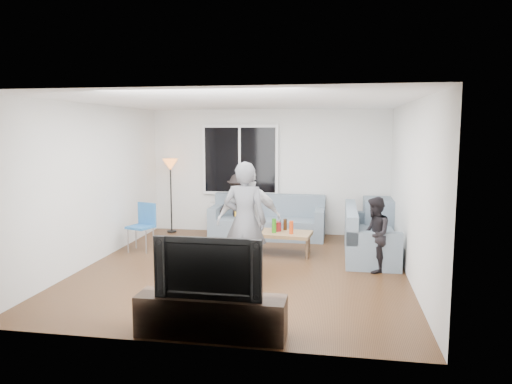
% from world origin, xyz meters
% --- Properties ---
extents(floor, '(5.00, 5.50, 0.04)m').
position_xyz_m(floor, '(0.00, 0.00, -0.02)').
color(floor, '#56351C').
rests_on(floor, ground).
extents(ceiling, '(5.00, 5.50, 0.04)m').
position_xyz_m(ceiling, '(0.00, 0.00, 2.62)').
color(ceiling, white).
rests_on(ceiling, ground).
extents(wall_back, '(5.00, 0.04, 2.60)m').
position_xyz_m(wall_back, '(0.00, 2.77, 1.30)').
color(wall_back, silver).
rests_on(wall_back, ground).
extents(wall_front, '(5.00, 0.04, 2.60)m').
position_xyz_m(wall_front, '(0.00, -2.77, 1.30)').
color(wall_front, silver).
rests_on(wall_front, ground).
extents(wall_left, '(0.04, 5.50, 2.60)m').
position_xyz_m(wall_left, '(-2.52, 0.00, 1.30)').
color(wall_left, silver).
rests_on(wall_left, ground).
extents(wall_right, '(0.04, 5.50, 2.60)m').
position_xyz_m(wall_right, '(2.52, 0.00, 1.30)').
color(wall_right, silver).
rests_on(wall_right, ground).
extents(window_frame, '(1.62, 0.06, 1.47)m').
position_xyz_m(window_frame, '(-0.60, 2.69, 1.55)').
color(window_frame, white).
rests_on(window_frame, wall_back).
extents(window_glass, '(1.50, 0.02, 1.35)m').
position_xyz_m(window_glass, '(-0.60, 2.65, 1.55)').
color(window_glass, black).
rests_on(window_glass, window_frame).
extents(window_mullion, '(0.05, 0.03, 1.35)m').
position_xyz_m(window_mullion, '(-0.60, 2.64, 1.55)').
color(window_mullion, white).
rests_on(window_mullion, window_frame).
extents(radiator, '(1.30, 0.12, 0.62)m').
position_xyz_m(radiator, '(-0.60, 2.65, 0.31)').
color(radiator, silver).
rests_on(radiator, floor).
extents(potted_plant, '(0.23, 0.19, 0.38)m').
position_xyz_m(potted_plant, '(-0.35, 2.62, 0.81)').
color(potted_plant, '#336B2B').
rests_on(potted_plant, radiator).
extents(vase, '(0.18, 0.18, 0.16)m').
position_xyz_m(vase, '(-0.85, 2.62, 0.70)').
color(vase, white).
rests_on(vase, radiator).
extents(sofa_back_section, '(2.30, 0.85, 0.85)m').
position_xyz_m(sofa_back_section, '(0.04, 2.27, 0.42)').
color(sofa_back_section, slate).
rests_on(sofa_back_section, floor).
extents(sofa_right_section, '(2.00, 0.85, 0.85)m').
position_xyz_m(sofa_right_section, '(2.02, 1.13, 0.42)').
color(sofa_right_section, slate).
rests_on(sofa_right_section, floor).
extents(sofa_corner, '(0.85, 0.85, 0.85)m').
position_xyz_m(sofa_corner, '(2.38, 2.27, 0.42)').
color(sofa_corner, slate).
rests_on(sofa_corner, floor).
extents(cushion_yellow, '(0.44, 0.40, 0.14)m').
position_xyz_m(cushion_yellow, '(-0.43, 2.25, 0.51)').
color(cushion_yellow, gold).
rests_on(cushion_yellow, sofa_back_section).
extents(cushion_red, '(0.38, 0.32, 0.13)m').
position_xyz_m(cushion_red, '(-0.34, 2.33, 0.51)').
color(cushion_red, maroon).
rests_on(cushion_red, sofa_back_section).
extents(coffee_table, '(1.16, 0.71, 0.40)m').
position_xyz_m(coffee_table, '(0.45, 0.99, 0.20)').
color(coffee_table, '#9D794C').
rests_on(coffee_table, floor).
extents(pitcher, '(0.17, 0.17, 0.17)m').
position_xyz_m(pitcher, '(0.39, 1.06, 0.49)').
color(pitcher, maroon).
rests_on(pitcher, coffee_table).
extents(side_chair, '(0.51, 0.51, 0.86)m').
position_xyz_m(side_chair, '(-2.05, 0.80, 0.43)').
color(side_chair, '#2664A6').
rests_on(side_chair, floor).
extents(floor_lamp, '(0.32, 0.32, 1.56)m').
position_xyz_m(floor_lamp, '(-2.05, 2.43, 0.78)').
color(floor_lamp, orange).
rests_on(floor_lamp, floor).
extents(player_left, '(0.66, 0.46, 1.74)m').
position_xyz_m(player_left, '(0.13, -0.54, 0.87)').
color(player_left, '#4A4B4F').
rests_on(player_left, floor).
extents(player_right, '(1.05, 0.69, 1.66)m').
position_xyz_m(player_right, '(0.15, -0.26, 0.83)').
color(player_right, silver).
rests_on(player_right, floor).
extents(spectator_right, '(0.48, 0.59, 1.17)m').
position_xyz_m(spectator_right, '(2.02, 0.20, 0.58)').
color(spectator_right, black).
rests_on(spectator_right, floor).
extents(spectator_back, '(0.90, 0.61, 1.29)m').
position_xyz_m(spectator_back, '(-0.55, 2.30, 0.64)').
color(spectator_back, black).
rests_on(spectator_back, floor).
extents(tv_console, '(1.60, 0.40, 0.44)m').
position_xyz_m(tv_console, '(0.15, -2.50, 0.22)').
color(tv_console, '#2F2317').
rests_on(tv_console, floor).
extents(television, '(1.14, 0.15, 0.66)m').
position_xyz_m(television, '(0.15, -2.50, 0.77)').
color(television, black).
rests_on(television, tv_console).
extents(bottle_c, '(0.07, 0.07, 0.20)m').
position_xyz_m(bottle_c, '(0.53, 1.17, 0.50)').
color(bottle_c, '#321B0B').
rests_on(bottle_c, coffee_table).
extents(bottle_b, '(0.08, 0.08, 0.25)m').
position_xyz_m(bottle_b, '(0.37, 0.91, 0.52)').
color(bottle_b, '#2A8017').
rests_on(bottle_b, coffee_table).
extents(bottle_d, '(0.07, 0.07, 0.23)m').
position_xyz_m(bottle_d, '(0.67, 0.86, 0.51)').
color(bottle_d, '#DE4113').
rests_on(bottle_d, coffee_table).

